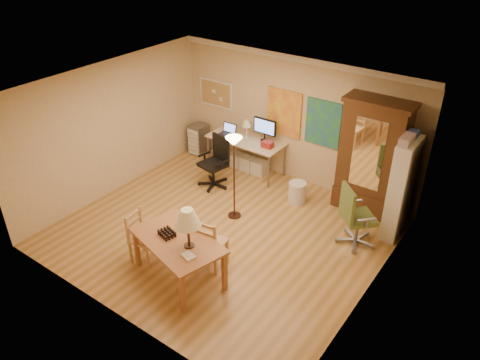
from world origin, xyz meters
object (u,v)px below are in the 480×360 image
Objects in this scene: office_chair_black at (215,173)px; computer_desk at (248,152)px; dining_table at (181,234)px; office_chair_green at (355,229)px; armoire at (371,164)px; bookshelf at (401,190)px.

computer_desk is at bearing 77.20° from office_chair_black.
office_chair_black is at bearing 118.76° from dining_table.
office_chair_black is 3.24m from office_chair_green.
armoire reaches higher than office_chair_black.
bookshelf is at bearing -30.75° from armoire.
dining_table is 3.02m from office_chair_black.
dining_table is 1.53× the size of office_chair_black.
office_chair_green is at bearing -19.55° from computer_desk.
dining_table is at bearing -61.24° from office_chair_black.
office_chair_black is 0.95× the size of office_chair_green.
office_chair_black is at bearing -171.24° from bookshelf.
armoire is (1.53, 3.61, 0.10)m from dining_table.
armoire is 1.23× the size of bookshelf.
computer_desk is 1.57× the size of office_chair_black.
dining_table is 3.75m from computer_desk.
dining_table reaches higher than computer_desk.
computer_desk is at bearing 108.99° from dining_table.
office_chair_black is 0.48× the size of armoire.
dining_table is 1.45× the size of office_chair_green.
bookshelf reaches higher than office_chair_green.
office_chair_black is 0.59× the size of bookshelf.
bookshelf reaches higher than dining_table.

